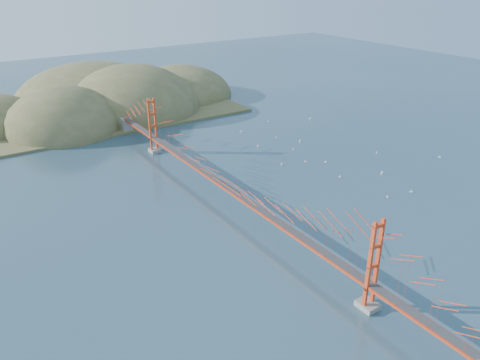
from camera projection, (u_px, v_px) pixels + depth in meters
ground at (230, 207)px, 77.24m from camera, size 320.00×320.00×0.00m
bridge at (229, 167)px, 74.44m from camera, size 2.20×94.40×12.00m
far_headlands at (105, 108)px, 130.26m from camera, size 84.00×58.00×25.00m
sailboat_8 at (300, 141)px, 105.57m from camera, size 0.63×0.63×0.68m
sailboat_14 at (340, 176)px, 88.04m from camera, size 0.46×0.51×0.58m
sailboat_7 at (258, 146)px, 102.62m from camera, size 0.50×0.44×0.57m
sailboat_6 at (411, 191)px, 82.18m from camera, size 0.69×0.69×0.72m
sailboat_17 at (310, 119)px, 121.04m from camera, size 0.60×0.56×0.68m
sailboat_5 at (440, 157)px, 97.10m from camera, size 0.55×0.57×0.64m
sailboat_12 at (241, 132)px, 111.57m from camera, size 0.58×0.51×0.67m
sailboat_15 at (269, 121)px, 119.35m from camera, size 0.42×0.51×0.60m
sailboat_9 at (377, 153)px, 99.12m from camera, size 0.57×0.57×0.60m
sailboat_3 at (282, 164)px, 93.28m from camera, size 0.55×0.55×0.58m
sailboat_16 at (293, 149)px, 101.20m from camera, size 0.59×0.59×0.62m
sailboat_0 at (325, 161)px, 94.74m from camera, size 0.48×0.51×0.57m
sailboat_1 at (305, 161)px, 94.97m from camera, size 0.56×0.56×0.58m
sailboat_4 at (276, 138)px, 107.69m from camera, size 0.54×0.54×0.56m
sailboat_extra_0 at (388, 197)px, 80.34m from camera, size 0.45×0.49×0.56m
sailboat_extra_1 at (382, 173)px, 89.37m from camera, size 0.61×0.53×0.69m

